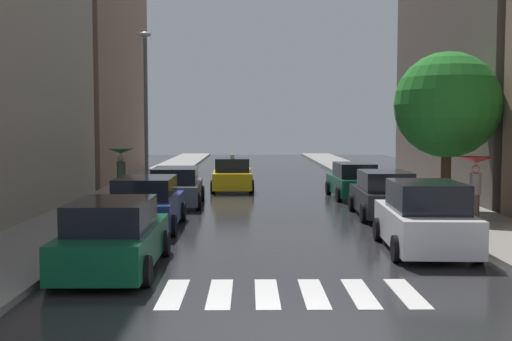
% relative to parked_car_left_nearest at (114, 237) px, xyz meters
% --- Properties ---
extents(ground_plane, '(28.00, 72.00, 0.04)m').
position_rel_parked_car_left_nearest_xyz_m(ground_plane, '(3.80, 19.46, -0.77)').
color(ground_plane, '#27272A').
extents(sidewalk_left, '(3.00, 72.00, 0.15)m').
position_rel_parked_car_left_nearest_xyz_m(sidewalk_left, '(-2.70, 19.46, -0.68)').
color(sidewalk_left, gray).
rests_on(sidewalk_left, ground).
extents(sidewalk_right, '(3.00, 72.00, 0.15)m').
position_rel_parked_car_left_nearest_xyz_m(sidewalk_right, '(10.30, 19.46, -0.68)').
color(sidewalk_right, gray).
rests_on(sidewalk_right, ground).
extents(crosswalk_stripes, '(4.95, 2.20, 0.01)m').
position_rel_parked_car_left_nearest_xyz_m(crosswalk_stripes, '(3.80, -1.99, -0.75)').
color(crosswalk_stripes, silver).
rests_on(crosswalk_stripes, ground).
extents(building_left_mid, '(6.00, 14.90, 17.77)m').
position_rel_parked_car_left_nearest_xyz_m(building_left_mid, '(-7.20, 24.21, 8.13)').
color(building_left_mid, '#8C6B56').
rests_on(building_left_mid, ground).
extents(building_right_mid, '(6.00, 15.13, 17.32)m').
position_rel_parked_car_left_nearest_xyz_m(building_right_mid, '(14.80, 16.23, 7.91)').
color(building_right_mid, '#564C47').
rests_on(building_right_mid, ground).
extents(parked_car_left_nearest, '(2.09, 4.57, 1.60)m').
position_rel_parked_car_left_nearest_xyz_m(parked_car_left_nearest, '(0.00, 0.00, 0.00)').
color(parked_car_left_nearest, '#0C4C2D').
rests_on(parked_car_left_nearest, ground).
extents(parked_car_left_second, '(2.18, 4.47, 1.64)m').
position_rel_parked_car_left_nearest_xyz_m(parked_car_left_second, '(-0.19, 5.73, 0.02)').
color(parked_car_left_second, navy).
rests_on(parked_car_left_second, ground).
extents(parked_car_left_third, '(2.28, 4.68, 1.54)m').
position_rel_parked_car_left_nearest_xyz_m(parked_car_left_third, '(0.05, 11.60, -0.02)').
color(parked_car_left_third, '#474C51').
rests_on(parked_car_left_third, ground).
extents(parked_car_right_nearest, '(2.29, 4.40, 1.80)m').
position_rel_parked_car_left_nearest_xyz_m(parked_car_right_nearest, '(7.53, 2.12, 0.08)').
color(parked_car_right_nearest, silver).
rests_on(parked_car_right_nearest, ground).
extents(parked_car_right_second, '(2.12, 4.44, 1.63)m').
position_rel_parked_car_left_nearest_xyz_m(parked_car_right_second, '(7.79, 8.27, 0.01)').
color(parked_car_right_second, black).
rests_on(parked_car_right_second, ground).
extents(parked_car_right_third, '(2.09, 4.39, 1.57)m').
position_rel_parked_car_left_nearest_xyz_m(parked_car_right_third, '(7.67, 14.08, -0.01)').
color(parked_car_right_third, '#0C4C2D').
rests_on(parked_car_right_third, ground).
extents(taxi_midroad, '(2.14, 4.69, 1.81)m').
position_rel_parked_car_left_nearest_xyz_m(taxi_midroad, '(2.19, 17.55, 0.01)').
color(taxi_midroad, yellow).
rests_on(taxi_midroad, ground).
extents(pedestrian_near_tree, '(1.20, 1.20, 2.08)m').
position_rel_parked_car_left_nearest_xyz_m(pedestrian_near_tree, '(10.31, 6.27, 0.99)').
color(pedestrian_near_tree, brown).
rests_on(pedestrian_near_tree, sidewalk_right).
extents(pedestrian_by_kerb, '(1.11, 1.11, 2.12)m').
position_rel_parked_car_left_nearest_xyz_m(pedestrian_by_kerb, '(-2.29, 12.33, 0.98)').
color(pedestrian_by_kerb, '#38513D').
rests_on(pedestrian_by_kerb, sidewalk_left).
extents(street_tree_right, '(3.79, 3.79, 5.71)m').
position_rel_parked_car_left_nearest_xyz_m(street_tree_right, '(10.12, 8.72, 3.20)').
color(street_tree_right, '#513823').
rests_on(street_tree_right, sidewalk_right).
extents(lamp_post_left, '(0.60, 0.28, 7.36)m').
position_rel_parked_car_left_nearest_xyz_m(lamp_post_left, '(-1.75, 15.51, 3.62)').
color(lamp_post_left, '#595B60').
rests_on(lamp_post_left, sidewalk_left).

